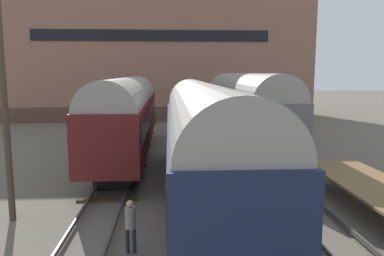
# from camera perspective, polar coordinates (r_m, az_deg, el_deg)

# --- Properties ---
(ground_plane) EXTENTS (200.00, 200.00, 0.00)m
(ground_plane) POSITION_cam_1_polar(r_m,az_deg,el_deg) (13.71, 2.50, -14.93)
(ground_plane) COLOR #60594C
(track_left) EXTENTS (2.60, 60.00, 0.26)m
(track_left) POSITION_cam_1_polar(r_m,az_deg,el_deg) (13.85, -14.80, -14.34)
(track_left) COLOR #4C4742
(track_left) RESTS_ON ground
(track_middle) EXTENTS (2.60, 60.00, 0.26)m
(track_middle) POSITION_cam_1_polar(r_m,az_deg,el_deg) (13.66, 2.50, -14.38)
(track_middle) COLOR #4C4742
(track_middle) RESTS_ON ground
(track_right) EXTENTS (2.60, 60.00, 0.26)m
(track_right) POSITION_cam_1_polar(r_m,az_deg,el_deg) (14.61, 18.79, -13.27)
(track_right) COLOR #4C4742
(track_right) RESTS_ON ground
(train_car_grey) EXTENTS (3.05, 18.29, 5.40)m
(train_car_grey) POSITION_cam_1_polar(r_m,az_deg,el_deg) (27.06, 7.91, 3.34)
(train_car_grey) COLOR black
(train_car_grey) RESTS_ON ground
(train_car_navy) EXTENTS (2.87, 17.76, 5.04)m
(train_car_navy) POSITION_cam_1_polar(r_m,az_deg,el_deg) (15.45, 1.53, -1.08)
(train_car_navy) COLOR black
(train_car_navy) RESTS_ON ground
(train_car_maroon) EXTENTS (2.93, 17.39, 5.14)m
(train_car_maroon) POSITION_cam_1_polar(r_m,az_deg,el_deg) (24.08, -9.88, 2.33)
(train_car_maroon) COLOR black
(train_car_maroon) RESTS_ON ground
(person_worker) EXTENTS (0.32, 0.32, 1.66)m
(person_worker) POSITION_cam_1_polar(r_m,az_deg,el_deg) (11.74, -9.36, -13.89)
(person_worker) COLOR #282833
(person_worker) RESTS_ON ground
(utility_pole) EXTENTS (1.80, 0.24, 9.26)m
(utility_pole) POSITION_cam_1_polar(r_m,az_deg,el_deg) (14.92, -26.79, 5.06)
(utility_pole) COLOR #473828
(utility_pole) RESTS_ON ground
(warehouse_building) EXTENTS (36.30, 13.84, 17.08)m
(warehouse_building) POSITION_cam_1_polar(r_m,az_deg,el_deg) (48.32, -5.83, 12.07)
(warehouse_building) COLOR brown
(warehouse_building) RESTS_ON ground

